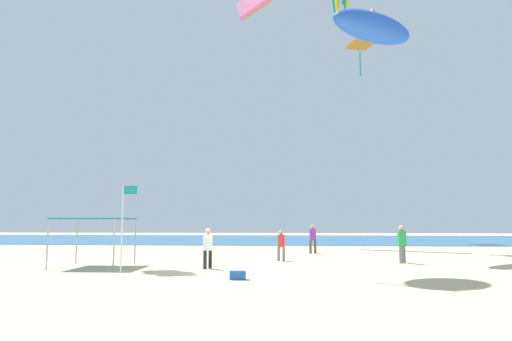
{
  "coord_description": "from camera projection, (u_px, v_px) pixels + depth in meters",
  "views": [
    {
      "loc": [
        2.95,
        -18.18,
        2.11
      ],
      "look_at": [
        1.19,
        10.34,
        5.26
      ],
      "focal_mm": 31.57,
      "sensor_mm": 36.0,
      "label": 1
    }
  ],
  "objects": [
    {
      "name": "ground",
      "position": [
        210.0,
        274.0,
        17.98
      ],
      "size": [
        110.0,
        110.0,
        0.1
      ],
      "primitive_type": "cube",
      "color": "#D1BA8C"
    },
    {
      "name": "person_central",
      "position": [
        281.0,
        243.0,
        23.24
      ],
      "size": [
        0.41,
        0.38,
        1.58
      ],
      "rotation": [
        0.0,
        0.0,
        5.92
      ],
      "color": "slate",
      "rests_on": "ground"
    },
    {
      "name": "canopy_tent",
      "position": [
        95.0,
        221.0,
        20.46
      ],
      "size": [
        2.96,
        2.78,
        2.2
      ],
      "color": "#B2B2B7",
      "rests_on": "ground"
    },
    {
      "name": "cooler_box",
      "position": [
        238.0,
        275.0,
        15.99
      ],
      "size": [
        0.57,
        0.37,
        0.35
      ],
      "color": "blue",
      "rests_on": "ground"
    },
    {
      "name": "kite_diamond_orange",
      "position": [
        360.0,
        47.0,
        47.09
      ],
      "size": [
        3.07,
        3.07,
        3.4
      ],
      "rotation": [
        0.0,
        0.0,
        4.99
      ],
      "color": "orange"
    },
    {
      "name": "person_leftmost",
      "position": [
        208.0,
        245.0,
        19.56
      ],
      "size": [
        0.41,
        0.41,
        1.74
      ],
      "rotation": [
        0.0,
        0.0,
        0.93
      ],
      "color": "black",
      "rests_on": "ground"
    },
    {
      "name": "person_rightmost",
      "position": [
        313.0,
        237.0,
        28.54
      ],
      "size": [
        0.46,
        0.43,
        1.79
      ],
      "rotation": [
        0.0,
        0.0,
        3.45
      ],
      "color": "brown",
      "rests_on": "ground"
    },
    {
      "name": "ocean_strip",
      "position": [
        257.0,
        239.0,
        49.19
      ],
      "size": [
        110.0,
        25.04,
        0.03
      ],
      "primitive_type": "cube",
      "color": "#28608C",
      "rests_on": "ground"
    },
    {
      "name": "banner_flag",
      "position": [
        124.0,
        220.0,
        18.28
      ],
      "size": [
        0.61,
        0.06,
        3.5
      ],
      "color": "silver",
      "rests_on": "ground"
    },
    {
      "name": "person_near_tent",
      "position": [
        402.0,
        241.0,
        22.11
      ],
      "size": [
        0.44,
        0.44,
        1.85
      ],
      "rotation": [
        0.0,
        0.0,
        0.86
      ],
      "color": "slate",
      "rests_on": "ground"
    },
    {
      "name": "kite_inflatable_blue",
      "position": [
        373.0,
        27.0,
        27.12
      ],
      "size": [
        6.06,
        4.89,
        2.24
      ],
      "rotation": [
        0.0,
        0.0,
        0.58
      ],
      "color": "blue"
    }
  ]
}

